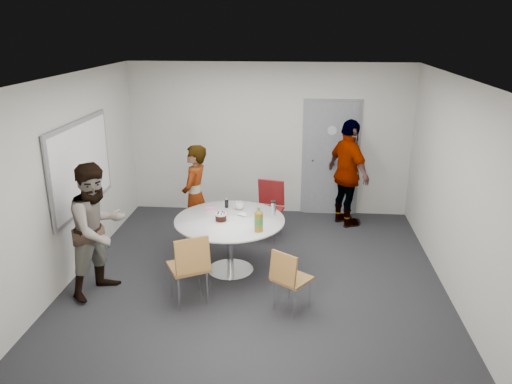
# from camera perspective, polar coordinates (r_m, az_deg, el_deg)

# --- Properties ---
(floor) EXTENTS (5.00, 5.00, 0.00)m
(floor) POSITION_cam_1_polar(r_m,az_deg,el_deg) (7.06, 0.14, -9.32)
(floor) COLOR black
(floor) RESTS_ON ground
(ceiling) EXTENTS (5.00, 5.00, 0.00)m
(ceiling) POSITION_cam_1_polar(r_m,az_deg,el_deg) (6.26, 0.16, 13.07)
(ceiling) COLOR silver
(ceiling) RESTS_ON wall_back
(wall_back) EXTENTS (5.00, 0.00, 5.00)m
(wall_back) POSITION_cam_1_polar(r_m,az_deg,el_deg) (8.94, 1.52, 6.01)
(wall_back) COLOR silver
(wall_back) RESTS_ON floor
(wall_left) EXTENTS (0.00, 5.00, 5.00)m
(wall_left) POSITION_cam_1_polar(r_m,az_deg,el_deg) (7.18, -20.17, 1.65)
(wall_left) COLOR silver
(wall_left) RESTS_ON floor
(wall_right) EXTENTS (0.00, 5.00, 5.00)m
(wall_right) POSITION_cam_1_polar(r_m,az_deg,el_deg) (6.80, 21.63, 0.55)
(wall_right) COLOR silver
(wall_right) RESTS_ON floor
(wall_front) EXTENTS (5.00, 0.00, 5.00)m
(wall_front) POSITION_cam_1_polar(r_m,az_deg,el_deg) (4.23, -2.78, -9.03)
(wall_front) COLOR silver
(wall_front) RESTS_ON floor
(door) EXTENTS (1.02, 0.17, 2.12)m
(door) POSITION_cam_1_polar(r_m,az_deg,el_deg) (9.00, 8.51, 3.77)
(door) COLOR slate
(door) RESTS_ON wall_back
(whiteboard) EXTENTS (0.04, 1.90, 1.25)m
(whiteboard) POSITION_cam_1_polar(r_m,az_deg,el_deg) (7.31, -19.33, 2.85)
(whiteboard) COLOR gray
(whiteboard) RESTS_ON wall_left
(table) EXTENTS (1.50, 1.50, 1.12)m
(table) POSITION_cam_1_polar(r_m,az_deg,el_deg) (6.85, -2.81, -3.95)
(table) COLOR white
(table) RESTS_ON floor
(chair_near_left) EXTENTS (0.61, 0.63, 0.93)m
(chair_near_left) POSITION_cam_1_polar(r_m,az_deg,el_deg) (6.14, -7.55, -8.05)
(chair_near_left) COLOR brown
(chair_near_left) RESTS_ON floor
(chair_near_right) EXTENTS (0.55, 0.56, 0.80)m
(chair_near_right) POSITION_cam_1_polar(r_m,az_deg,el_deg) (5.99, 3.73, -9.51)
(chair_near_right) COLOR brown
(chair_near_right) RESTS_ON floor
(chair_far) EXTENTS (0.54, 0.58, 0.94)m
(chair_far) POSITION_cam_1_polar(r_m,az_deg,el_deg) (8.01, 1.50, -1.30)
(chair_far) COLOR maroon
(chair_far) RESTS_ON floor
(person_main) EXTENTS (0.47, 0.64, 1.62)m
(person_main) POSITION_cam_1_polar(r_m,az_deg,el_deg) (7.63, -6.97, -0.59)
(person_main) COLOR #A5C6EA
(person_main) RESTS_ON floor
(person_left) EXTENTS (0.97, 1.05, 1.73)m
(person_left) POSITION_cam_1_polar(r_m,az_deg,el_deg) (6.57, -17.61, -4.11)
(person_left) COLOR white
(person_left) RESTS_ON floor
(person_right) EXTENTS (0.92, 1.16, 1.84)m
(person_right) POSITION_cam_1_polar(r_m,az_deg,el_deg) (8.54, 10.49, 2.09)
(person_right) COLOR black
(person_right) RESTS_ON floor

